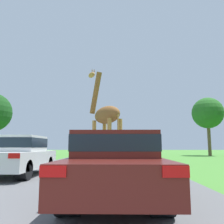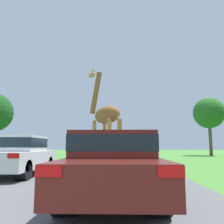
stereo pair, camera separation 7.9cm
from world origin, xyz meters
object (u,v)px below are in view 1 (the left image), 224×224
object	(u,v)px
car_queue_right	(98,150)
car_far_ahead	(17,154)
car_queue_left	(129,151)
giraffe_near_road	(105,118)
tree_right_cluster	(208,113)
car_verge_right	(132,150)
car_lead_maroon	(115,162)

from	to	relation	value
car_queue_right	car_far_ahead	bearing A→B (deg)	-95.15
car_queue_left	car_far_ahead	size ratio (longest dim) A/B	0.93
giraffe_near_road	tree_right_cluster	size ratio (longest dim) A/B	0.74
car_queue_right	car_verge_right	xyz separation A→B (m)	(3.70, -3.76, -0.03)
giraffe_near_road	car_far_ahead	world-z (taller)	giraffe_near_road
car_queue_left	car_far_ahead	distance (m)	10.03
car_verge_right	tree_right_cluster	distance (m)	12.29
car_queue_right	car_queue_left	world-z (taller)	car_queue_left
car_verge_right	tree_right_cluster	world-z (taller)	tree_right_cluster
car_queue_left	giraffe_near_road	bearing A→B (deg)	-103.19
car_far_ahead	tree_right_cluster	bearing A→B (deg)	53.19
car_queue_left	car_verge_right	xyz separation A→B (m)	(0.57, 5.91, -0.09)
car_lead_maroon	giraffe_near_road	bearing A→B (deg)	94.83
tree_right_cluster	car_far_ahead	bearing A→B (deg)	-126.81
giraffe_near_road	tree_right_cluster	world-z (taller)	tree_right_cluster
car_lead_maroon	car_far_ahead	distance (m)	5.37
car_queue_right	car_verge_right	size ratio (longest dim) A/B	1.11
tree_right_cluster	car_verge_right	bearing A→B (deg)	-150.11
car_lead_maroon	car_queue_right	xyz separation A→B (m)	(-2.15, 22.25, -0.01)
giraffe_near_road	car_queue_right	distance (m)	16.27
car_lead_maroon	car_far_ahead	size ratio (longest dim) A/B	1.14
car_far_ahead	car_verge_right	xyz separation A→B (m)	(5.37, 14.72, -0.08)
car_lead_maroon	tree_right_cluster	bearing A→B (deg)	64.64
tree_right_cluster	giraffe_near_road	bearing A→B (deg)	-123.61
car_lead_maroon	car_queue_left	distance (m)	12.62
car_lead_maroon	car_queue_left	size ratio (longest dim) A/B	1.22
car_queue_right	car_lead_maroon	bearing A→B (deg)	-84.48
giraffe_near_road	car_verge_right	world-z (taller)	giraffe_near_road
car_queue_right	tree_right_cluster	xyz separation A→B (m)	(13.61, 1.93, 4.49)
giraffe_near_road	car_far_ahead	distance (m)	4.40
car_queue_right	car_far_ahead	size ratio (longest dim) A/B	1.10
car_lead_maroon	car_far_ahead	xyz separation A→B (m)	(-3.81, 3.77, 0.04)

